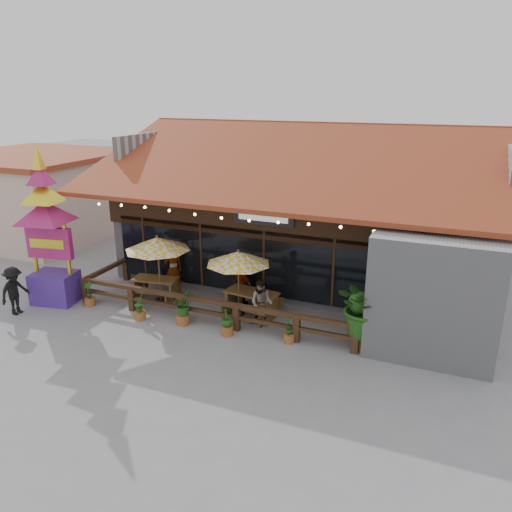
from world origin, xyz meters
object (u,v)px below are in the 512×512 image
at_px(picnic_table_right, 252,299).
at_px(pedestrian, 14,291).
at_px(picnic_table_left, 156,285).
at_px(tropical_plant, 364,307).
at_px(thai_sign_tower, 46,216).
at_px(umbrella_left, 157,244).
at_px(umbrella_right, 238,258).

bearing_deg(picnic_table_right, pedestrian, -158.33).
distance_m(picnic_table_left, tropical_plant, 7.85).
bearing_deg(picnic_table_right, tropical_plant, -12.62).
distance_m(tropical_plant, pedestrian, 11.62).
bearing_deg(tropical_plant, picnic_table_right, 167.38).
relative_size(picnic_table_left, thai_sign_tower, 0.30).
bearing_deg(tropical_plant, pedestrian, -169.58).
distance_m(picnic_table_left, pedestrian, 4.73).
relative_size(umbrella_left, umbrella_right, 1.27).
xyz_separation_m(picnic_table_right, tropical_plant, (3.92, -0.88, 0.74)).
height_order(picnic_table_right, tropical_plant, tropical_plant).
height_order(umbrella_left, thai_sign_tower, thai_sign_tower).
bearing_deg(thai_sign_tower, tropical_plant, 4.12).
relative_size(umbrella_left, thai_sign_tower, 0.49).
bearing_deg(umbrella_left, picnic_table_left, 151.64).
distance_m(umbrella_right, tropical_plant, 4.48).
xyz_separation_m(picnic_table_right, thai_sign_tower, (-6.99, -1.66, 2.63)).
distance_m(thai_sign_tower, pedestrian, 2.75).
bearing_deg(umbrella_left, pedestrian, -144.63).
bearing_deg(picnic_table_left, thai_sign_tower, -152.12).
bearing_deg(umbrella_right, picnic_table_left, 178.08).
distance_m(umbrella_left, tropical_plant, 7.54).
distance_m(umbrella_left, picnic_table_right, 3.88).
bearing_deg(umbrella_left, picnic_table_right, 2.63).
bearing_deg(picnic_table_right, umbrella_right, -165.67).
height_order(umbrella_left, pedestrian, umbrella_left).
xyz_separation_m(umbrella_left, pedestrian, (-3.97, -2.82, -1.33)).
bearing_deg(umbrella_left, tropical_plant, -5.49).
distance_m(picnic_table_left, thai_sign_tower, 4.46).
bearing_deg(pedestrian, thai_sign_tower, -20.58).
xyz_separation_m(umbrella_right, picnic_table_left, (-3.40, 0.11, -1.51)).
xyz_separation_m(tropical_plant, pedestrian, (-11.42, -2.10, -0.47)).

